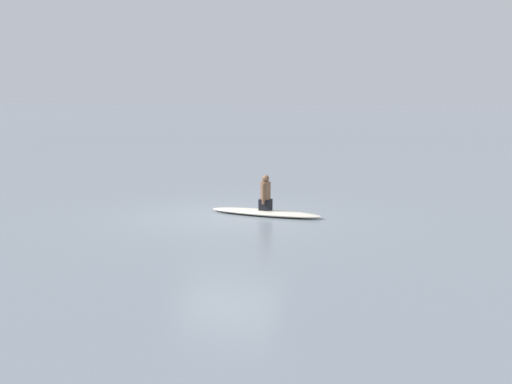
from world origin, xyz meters
The scene contains 3 objects.
ground_plane centered at (0.00, 0.00, 0.00)m, with size 400.00×400.00×0.00m, color gray.
surfboard centered at (0.87, 0.43, 0.07)m, with size 2.96×0.62×0.14m, color silver.
person_paddler centered at (0.87, 0.43, 0.54)m, with size 0.32×0.39×0.90m.
Camera 1 is at (4.60, -14.17, 3.00)m, focal length 42.34 mm.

